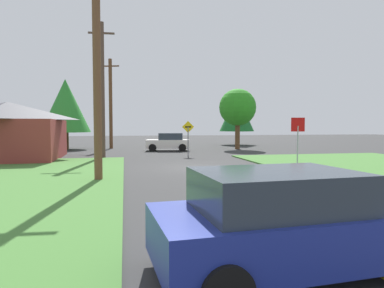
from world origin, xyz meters
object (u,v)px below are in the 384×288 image
at_px(oak_tree_left, 238,108).
at_px(barn, 8,131).
at_px(direction_sign, 188,134).
at_px(utility_pole_far, 111,103).
at_px(car_behind_on_main_road, 288,222).
at_px(car_approaching_junction, 169,142).
at_px(utility_pole_near, 97,78).
at_px(oak_tree_right, 237,112).
at_px(utility_pole_mid, 102,89).
at_px(pine_tree_center, 66,106).
at_px(stop_sign, 298,133).

bearing_deg(oak_tree_left, barn, -159.99).
bearing_deg(direction_sign, utility_pole_far, 121.75).
bearing_deg(car_behind_on_main_road, direction_sign, 79.64).
distance_m(car_approaching_junction, utility_pole_near, 17.43).
bearing_deg(car_approaching_junction, utility_pole_near, 81.46).
xyz_separation_m(utility_pole_far, oak_tree_right, (14.45, 3.73, -0.67)).
relative_size(utility_pole_near, barn, 1.06).
bearing_deg(oak_tree_right, utility_pole_near, -120.29).
height_order(utility_pole_far, oak_tree_left, utility_pole_far).
bearing_deg(oak_tree_right, car_behind_on_main_road, -107.33).
distance_m(car_approaching_junction, direction_sign, 5.65).
height_order(utility_pole_mid, oak_tree_left, utility_pole_mid).
bearing_deg(utility_pole_far, pine_tree_center, -172.09).
relative_size(stop_sign, utility_pole_far, 0.31).
xyz_separation_m(stop_sign, utility_pole_mid, (-10.65, 8.00, 2.91)).
bearing_deg(stop_sign, oak_tree_right, -93.78).
relative_size(oak_tree_left, barn, 0.75).
relative_size(utility_pole_near, utility_pole_mid, 0.87).
bearing_deg(stop_sign, oak_tree_left, -90.02).
bearing_deg(car_behind_on_main_road, barn, 112.71).
height_order(direction_sign, barn, barn).
height_order(utility_pole_mid, barn, utility_pole_mid).
bearing_deg(car_behind_on_main_road, oak_tree_right, 68.49).
height_order(oak_tree_left, barn, oak_tree_left).
height_order(utility_pole_near, barn, utility_pole_near).
height_order(pine_tree_center, barn, pine_tree_center).
relative_size(direction_sign, oak_tree_right, 0.43).
distance_m(car_approaching_junction, barn, 13.12).
xyz_separation_m(stop_sign, barn, (-16.92, 8.24, 0.03)).
height_order(oak_tree_right, barn, oak_tree_right).
distance_m(oak_tree_left, barn, 19.94).
distance_m(utility_pole_near, direction_sign, 12.54).
relative_size(utility_pole_mid, utility_pole_far, 1.06).
relative_size(direction_sign, oak_tree_left, 0.45).
bearing_deg(utility_pole_far, car_approaching_junction, -38.96).
bearing_deg(utility_pole_mid, oak_tree_left, 29.62).
relative_size(utility_pole_far, barn, 1.14).
bearing_deg(car_behind_on_main_road, stop_sign, 56.91).
bearing_deg(utility_pole_near, oak_tree_left, 55.44).
distance_m(stop_sign, utility_pole_far, 21.24).
bearing_deg(utility_pole_far, oak_tree_right, 14.47).
bearing_deg(utility_pole_mid, pine_tree_center, 112.40).
bearing_deg(car_behind_on_main_road, pine_tree_center, 100.90).
bearing_deg(pine_tree_center, stop_sign, -50.39).
bearing_deg(utility_pole_near, pine_tree_center, 102.49).
height_order(car_approaching_junction, oak_tree_right, oak_tree_right).
bearing_deg(utility_pole_near, car_behind_on_main_road, -69.80).
xyz_separation_m(utility_pole_near, oak_tree_left, (11.93, 17.32, -0.20)).
distance_m(utility_pole_mid, oak_tree_left, 14.24).
bearing_deg(oak_tree_left, oak_tree_right, 72.00).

